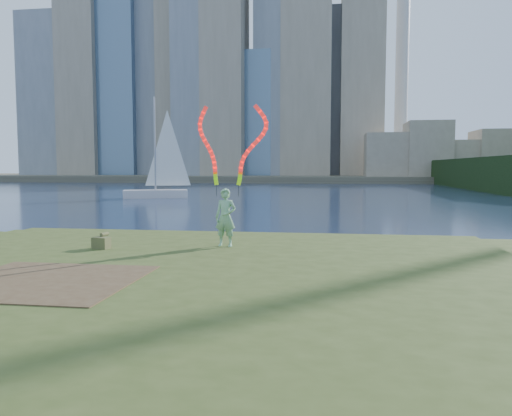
# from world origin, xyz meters

# --- Properties ---
(ground) EXTENTS (320.00, 320.00, 0.00)m
(ground) POSITION_xyz_m (0.00, 0.00, 0.00)
(ground) COLOR #19253E
(ground) RESTS_ON ground
(grassy_knoll) EXTENTS (20.00, 18.00, 0.80)m
(grassy_knoll) POSITION_xyz_m (0.00, -2.30, 0.34)
(grassy_knoll) COLOR #364518
(grassy_knoll) RESTS_ON ground
(dirt_patch) EXTENTS (3.20, 3.00, 0.02)m
(dirt_patch) POSITION_xyz_m (-2.20, -3.20, 0.81)
(dirt_patch) COLOR #47331E
(dirt_patch) RESTS_ON grassy_knoll
(far_shore) EXTENTS (320.00, 40.00, 1.20)m
(far_shore) POSITION_xyz_m (0.00, 95.00, 0.60)
(far_shore) COLOR #4C4737
(far_shore) RESTS_ON ground
(woman_with_ribbons) EXTENTS (1.98, 0.43, 3.88)m
(woman_with_ribbons) POSITION_xyz_m (0.18, 1.14, 2.24)
(woman_with_ribbons) COLOR #1D7228
(woman_with_ribbons) RESTS_ON grassy_knoll
(canvas_bag) EXTENTS (0.44, 0.50, 0.38)m
(canvas_bag) POSITION_xyz_m (-2.81, 0.31, 0.96)
(canvas_bag) COLOR brown
(canvas_bag) RESTS_ON grassy_knoll
(sailboat) EXTENTS (6.05, 3.63, 9.23)m
(sailboat) POSITION_xyz_m (-12.69, 32.66, 1.59)
(sailboat) COLOR beige
(sailboat) RESTS_ON ground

